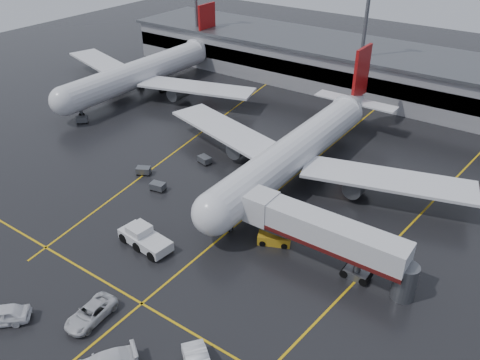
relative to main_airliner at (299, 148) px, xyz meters
The scene contains 20 objects.
ground 10.57m from the main_airliner, 90.00° to the right, with size 220.00×220.00×0.00m, color black.
apron_line_centre 10.57m from the main_airliner, 90.00° to the right, with size 0.25×90.00×0.02m, color gold.
apron_line_stop 31.98m from the main_airliner, 90.00° to the right, with size 60.00×0.25×0.02m, color gold.
apron_line_left 20.44m from the main_airliner, behind, with size 0.25×70.00×0.02m, color gold.
apron_line_right 18.49m from the main_airliner, ahead, with size 0.25×70.00×0.02m, color gold.
terminal 38.23m from the main_airliner, 90.00° to the left, with size 122.00×19.00×8.60m.
light_mast_left 56.34m from the main_airliner, 144.33° to the left, with size 3.00×1.20×25.45m.
light_mast_mid 34.26m from the main_airliner, 98.80° to the left, with size 3.00×1.20×25.45m.
main_airliner is the anchor object (origin of this frame).
second_airliner 43.68m from the main_airliner, 164.05° to the left, with size 48.80×45.60×14.10m.
jet_bridge 19.68m from the main_airliner, 52.90° to the right, with size 19.90×3.40×6.05m.
pushback_tractor 25.74m from the main_airliner, 104.56° to the right, with size 7.05×3.55×2.43m.
belt_loader 17.15m from the main_airliner, 69.94° to the right, with size 4.13×3.01×2.41m.
service_van_a 36.20m from the main_airliner, 93.97° to the right, with size 2.52×5.47×1.52m, color silver.
service_van_d 42.26m from the main_airliner, 102.60° to the right, with size 2.15×5.34×1.82m, color white.
baggage_cart_a 20.49m from the main_airliner, 132.22° to the right, with size 2.21×1.65×1.12m.
baggage_cart_b 22.68m from the main_airliner, 144.81° to the right, with size 2.38×2.08×1.12m.
baggage_cart_c 14.55m from the main_airliner, 158.29° to the right, with size 2.25×1.74×1.12m.
baggage_cart_d 47.63m from the main_airliner, behind, with size 2.04×1.36×1.12m.
baggage_cart_e 40.77m from the main_airliner, behind, with size 2.34×2.32×1.12m.
Camera 1 is at (28.66, -45.59, 35.90)m, focal length 36.66 mm.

